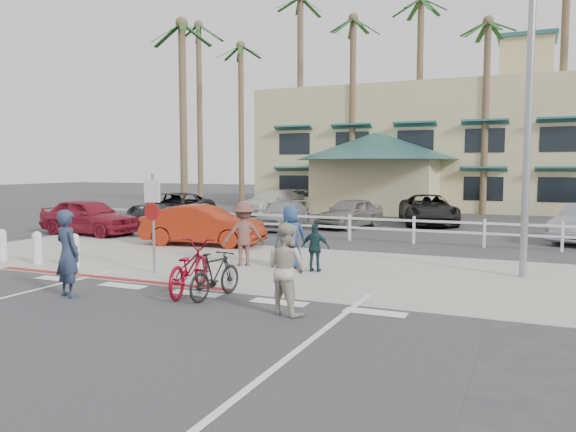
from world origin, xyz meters
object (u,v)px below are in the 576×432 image
at_px(car_white_sedan, 203,225).
at_px(bike_red, 189,268).
at_px(bike_black, 215,275).
at_px(sign_post, 153,218).
at_px(car_red_compact, 89,216).

bearing_deg(car_white_sedan, bike_red, -158.24).
bearing_deg(bike_black, car_white_sedan, -48.74).
distance_m(sign_post, bike_black, 3.51).
bearing_deg(sign_post, car_red_compact, 142.56).
distance_m(sign_post, bike_red, 2.79).
bearing_deg(car_red_compact, bike_red, -123.20).
height_order(bike_red, car_red_compact, car_red_compact).
bearing_deg(sign_post, car_white_sedan, 108.49).
height_order(sign_post, bike_black, sign_post).
relative_size(bike_red, bike_black, 1.31).
xyz_separation_m(bike_red, bike_black, (0.77, -0.18, -0.07)).
distance_m(bike_black, car_white_sedan, 8.19).
relative_size(bike_red, car_white_sedan, 0.50).
distance_m(car_white_sedan, car_red_compact, 6.02).
height_order(sign_post, car_red_compact, sign_post).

